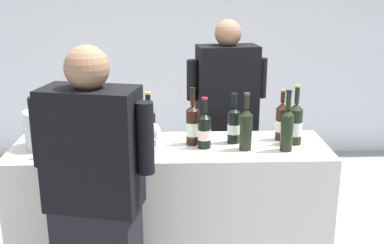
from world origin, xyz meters
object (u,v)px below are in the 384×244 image
wine_bottle_2 (295,124)px  wine_bottle_8 (234,125)px  ice_bucket (44,129)px  wine_bottle_7 (287,128)px  wine_bottle_3 (204,130)px  wine_bottle_4 (149,126)px  wine_bottle_6 (246,128)px  wine_bottle_5 (193,125)px  person_server (226,138)px  wine_glass (154,133)px  person_guest (97,220)px  wine_bottle_9 (58,135)px  wine_bottle_0 (282,121)px  wine_bottle_1 (131,121)px

wine_bottle_2 → wine_bottle_8: bearing=174.9°
ice_bucket → wine_bottle_7: bearing=-4.4°
wine_bottle_3 → wine_bottle_4: 0.33m
wine_bottle_6 → wine_bottle_5: bearing=160.1°
ice_bucket → person_server: size_ratio=0.14×
wine_bottle_2 → wine_glass: bearing=-168.9°
wine_bottle_7 → person_server: size_ratio=0.21×
wine_bottle_5 → person_guest: bearing=-128.8°
wine_bottle_3 → wine_bottle_7: (0.47, -0.07, 0.03)m
wine_bottle_8 → ice_bucket: 1.13m
wine_bottle_2 → wine_bottle_4: wine_bottle_2 is taller
wine_bottle_4 → wine_bottle_7: size_ratio=0.91×
wine_bottle_3 → ice_bucket: wine_bottle_3 is taller
wine_bottle_4 → wine_bottle_9: 0.52m
wine_bottle_9 → wine_bottle_4: bearing=19.7°
wine_bottle_0 → wine_bottle_8: wine_bottle_0 is taller
wine_bottle_4 → person_server: bearing=50.1°
wine_bottle_7 → person_guest: size_ratio=0.22×
wine_bottle_3 → wine_bottle_6: size_ratio=0.90×
wine_bottle_2 → wine_bottle_8: wine_bottle_2 is taller
wine_bottle_9 → wine_glass: size_ratio=1.82×
wine_bottle_0 → person_guest: bearing=-147.1°
person_server → wine_bottle_0: bearing=-63.3°
wine_bottle_6 → person_guest: 1.00m
wine_bottle_5 → person_server: size_ratio=0.21×
wine_bottle_8 → wine_bottle_9: wine_bottle_9 is taller
wine_bottle_9 → person_guest: size_ratio=0.21×
wine_bottle_1 → wine_bottle_8: bearing=-7.6°
wine_bottle_1 → wine_bottle_7: (0.92, -0.24, 0.02)m
wine_bottle_7 → wine_bottle_8: size_ratio=1.17×
wine_bottle_7 → person_server: (-0.27, 0.76, -0.31)m
wine_bottle_5 → wine_bottle_8: wine_bottle_5 is taller
wine_bottle_3 → wine_bottle_5: bearing=135.4°
wine_bottle_0 → wine_bottle_3: 0.50m
wine_bottle_7 → wine_glass: (-0.76, -0.05, -0.01)m
wine_glass → person_guest: (-0.27, -0.43, -0.30)m
wine_bottle_9 → wine_bottle_6: bearing=4.6°
wine_bottle_2 → ice_bucket: (-1.50, -0.01, -0.01)m
wine_bottle_5 → wine_glass: bearing=-141.1°
person_guest → wine_bottle_7: bearing=24.9°
wine_bottle_0 → wine_bottle_5: size_ratio=0.92×
wine_bottle_0 → wine_bottle_5: (-0.55, -0.06, 0.00)m
wine_bottle_8 → person_guest: 1.02m
wine_bottle_3 → person_server: bearing=73.4°
wine_bottle_4 → wine_bottle_8: wine_bottle_4 is taller
wine_bottle_5 → wine_bottle_4: bearing=-175.7°
person_server → wine_bottle_4: bearing=-129.9°
wine_bottle_3 → wine_bottle_5: (-0.07, 0.07, 0.01)m
wine_bottle_5 → wine_bottle_7: size_ratio=0.97×
wine_bottle_7 → person_guest: bearing=-155.1°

